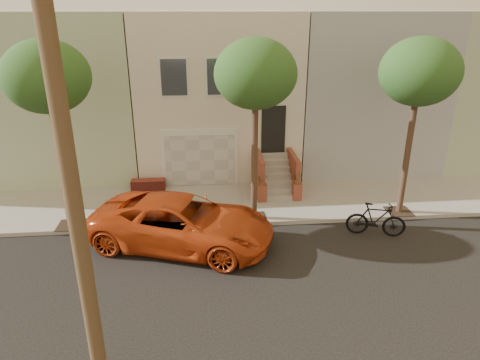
{
  "coord_description": "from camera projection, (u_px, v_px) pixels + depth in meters",
  "views": [
    {
      "loc": [
        -0.8,
        -10.07,
        7.25
      ],
      "look_at": [
        0.41,
        3.0,
        2.01
      ],
      "focal_mm": 32.2,
      "sensor_mm": 36.0,
      "label": 1
    }
  ],
  "objects": [
    {
      "name": "ground",
      "position": [
        235.0,
        286.0,
        12.07
      ],
      "size": [
        90.0,
        90.0,
        0.0
      ],
      "primitive_type": "plane",
      "color": "black",
      "rests_on": "ground"
    },
    {
      "name": "sidewalk",
      "position": [
        224.0,
        204.0,
        16.99
      ],
      "size": [
        40.0,
        3.7,
        0.15
      ],
      "primitive_type": "cube",
      "color": "gray",
      "rests_on": "ground"
    },
    {
      "name": "house_row",
      "position": [
        216.0,
        88.0,
        21.07
      ],
      "size": [
        33.1,
        11.7,
        7.0
      ],
      "color": "beige",
      "rests_on": "sidewalk"
    },
    {
      "name": "tree_left",
      "position": [
        47.0,
        78.0,
        13.26
      ],
      "size": [
        2.7,
        2.57,
        6.3
      ],
      "color": "#2D2116",
      "rests_on": "sidewalk"
    },
    {
      "name": "tree_mid",
      "position": [
        256.0,
        75.0,
        13.81
      ],
      "size": [
        2.7,
        2.57,
        6.3
      ],
      "color": "#2D2116",
      "rests_on": "sidewalk"
    },
    {
      "name": "tree_right",
      "position": [
        420.0,
        73.0,
        14.28
      ],
      "size": [
        2.7,
        2.57,
        6.3
      ],
      "color": "#2D2116",
      "rests_on": "sidewalk"
    },
    {
      "name": "pickup_truck",
      "position": [
        183.0,
        223.0,
        13.89
      ],
      "size": [
        6.45,
        4.47,
        1.64
      ],
      "primitive_type": "imported",
      "rotation": [
        0.0,
        0.0,
        1.24
      ],
      "color": "#BA3C12",
      "rests_on": "ground"
    },
    {
      "name": "motorcycle",
      "position": [
        376.0,
        219.0,
        14.59
      ],
      "size": [
        2.06,
        1.07,
        1.19
      ],
      "primitive_type": "imported",
      "rotation": [
        0.0,
        0.0,
        1.3
      ],
      "color": "black",
      "rests_on": "ground"
    }
  ]
}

